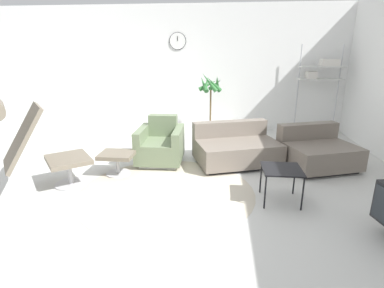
% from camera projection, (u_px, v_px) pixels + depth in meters
% --- Properties ---
extents(ground_plane, '(12.00, 12.00, 0.00)m').
position_uv_depth(ground_plane, '(169.00, 182.00, 4.29)').
color(ground_plane, silver).
extents(wall_back, '(12.00, 0.09, 2.80)m').
position_uv_depth(wall_back, '(191.00, 69.00, 6.96)').
color(wall_back, white).
rests_on(wall_back, ground_plane).
extents(round_rug, '(2.33, 2.33, 0.01)m').
position_uv_depth(round_rug, '(167.00, 191.00, 3.99)').
color(round_rug, '#BCB29E').
rests_on(round_rug, ground_plane).
extents(lounge_chair, '(1.22, 1.14, 1.25)m').
position_uv_depth(lounge_chair, '(30.00, 138.00, 3.77)').
color(lounge_chair, '#BCBCC1').
rests_on(lounge_chair, ground_plane).
extents(ottoman, '(0.50, 0.43, 0.34)m').
position_uv_depth(ottoman, '(117.00, 158.00, 4.48)').
color(ottoman, '#BCBCC1').
rests_on(ottoman, ground_plane).
extents(armchair_red, '(0.74, 0.81, 0.75)m').
position_uv_depth(armchair_red, '(161.00, 146.00, 4.99)').
color(armchair_red, silver).
rests_on(armchair_red, ground_plane).
extents(couch_low, '(1.52, 1.27, 0.65)m').
position_uv_depth(couch_low, '(236.00, 149.00, 4.96)').
color(couch_low, black).
rests_on(couch_low, ground_plane).
extents(couch_second, '(1.27, 1.19, 0.65)m').
position_uv_depth(couch_second, '(317.00, 152.00, 4.80)').
color(couch_second, black).
rests_on(couch_second, ground_plane).
extents(side_table, '(0.47, 0.47, 0.43)m').
position_uv_depth(side_table, '(282.00, 172.00, 3.63)').
color(side_table, black).
rests_on(side_table, ground_plane).
extents(potted_plant, '(0.55, 0.57, 1.38)m').
position_uv_depth(potted_plant, '(210.00, 106.00, 6.56)').
color(potted_plant, silver).
rests_on(potted_plant, ground_plane).
extents(shelf_unit, '(0.91, 0.28, 1.94)m').
position_uv_depth(shelf_unit, '(322.00, 71.00, 6.37)').
color(shelf_unit, '#BCBCC1').
rests_on(shelf_unit, ground_plane).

